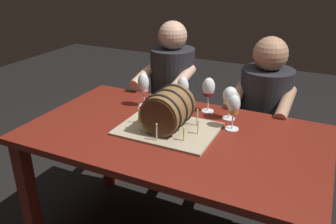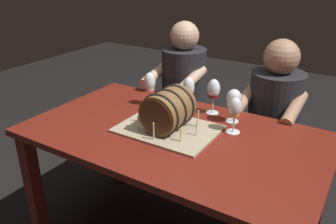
% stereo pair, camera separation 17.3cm
% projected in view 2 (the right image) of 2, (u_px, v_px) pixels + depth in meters
% --- Properties ---
extents(dining_table, '(1.49, 0.86, 0.76)m').
position_uv_depth(dining_table, '(173.00, 151.00, 1.79)').
color(dining_table, maroon).
rests_on(dining_table, ground).
extents(barrel_cake, '(0.49, 0.36, 0.22)m').
position_uv_depth(barrel_cake, '(168.00, 113.00, 1.73)').
color(barrel_cake, tan).
rests_on(barrel_cake, dining_table).
extents(wine_glass_white, '(0.08, 0.08, 0.18)m').
position_uv_depth(wine_glass_white, '(234.00, 100.00, 1.81)').
color(wine_glass_white, white).
rests_on(wine_glass_white, dining_table).
extents(wine_glass_red, '(0.07, 0.07, 0.20)m').
position_uv_depth(wine_glass_red, '(214.00, 90.00, 1.91)').
color(wine_glass_red, white).
rests_on(wine_glass_red, dining_table).
extents(wine_glass_rose, '(0.07, 0.07, 0.20)m').
position_uv_depth(wine_glass_rose, '(150.00, 83.00, 2.02)').
color(wine_glass_rose, white).
rests_on(wine_glass_rose, dining_table).
extents(wine_glass_empty, '(0.07, 0.07, 0.18)m').
position_uv_depth(wine_glass_empty, '(189.00, 88.00, 1.99)').
color(wine_glass_empty, white).
rests_on(wine_glass_empty, dining_table).
extents(wine_glass_amber, '(0.07, 0.07, 0.19)m').
position_uv_depth(wine_glass_amber, '(235.00, 109.00, 1.70)').
color(wine_glass_amber, white).
rests_on(wine_glass_amber, dining_table).
extents(person_seated_left, '(0.35, 0.45, 1.19)m').
position_uv_depth(person_seated_left, '(183.00, 114.00, 2.52)').
color(person_seated_left, black).
rests_on(person_seated_left, ground).
extents(person_seated_right, '(0.37, 0.46, 1.14)m').
position_uv_depth(person_seated_right, '(271.00, 137.00, 2.21)').
color(person_seated_right, black).
rests_on(person_seated_right, ground).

